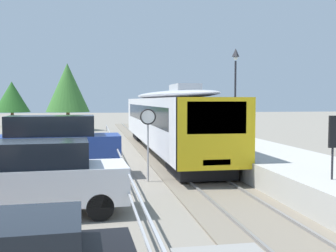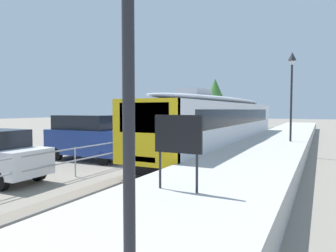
{
  "view_description": "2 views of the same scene",
  "coord_description": "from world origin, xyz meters",
  "px_view_note": "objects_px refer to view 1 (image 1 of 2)",
  "views": [
    {
      "loc": [
        -4.15,
        -1.36,
        3.13
      ],
      "look_at": [
        -1.0,
        16.09,
        2.0
      ],
      "focal_mm": 43.34,
      "sensor_mm": 36.0,
      "label": 1
    },
    {
      "loc": [
        5.89,
        2.42,
        2.82
      ],
      "look_at": [
        -1.0,
        16.09,
        2.0
      ],
      "focal_mm": 32.62,
      "sensor_mm": 36.0,
      "label": 2
    }
  ],
  "objects_px": {
    "platform_lamp_mid_platform": "(235,76)",
    "speed_limit_sign": "(148,127)",
    "parked_van_blue": "(57,146)",
    "parked_suv_white": "(39,177)",
    "commuter_train": "(166,117)"
  },
  "relations": [
    {
      "from": "parked_suv_white",
      "to": "platform_lamp_mid_platform",
      "type": "bearing_deg",
      "value": 51.08
    },
    {
      "from": "speed_limit_sign",
      "to": "parked_suv_white",
      "type": "distance_m",
      "value": 5.45
    },
    {
      "from": "platform_lamp_mid_platform",
      "to": "speed_limit_sign",
      "type": "xyz_separation_m",
      "value": [
        -6.4,
        -8.21,
        -2.5
      ]
    },
    {
      "from": "commuter_train",
      "to": "parked_van_blue",
      "type": "relative_size",
      "value": 4.14
    },
    {
      "from": "speed_limit_sign",
      "to": "parked_van_blue",
      "type": "distance_m",
      "value": 3.94
    },
    {
      "from": "platform_lamp_mid_platform",
      "to": "parked_suv_white",
      "type": "relative_size",
      "value": 1.14
    },
    {
      "from": "platform_lamp_mid_platform",
      "to": "parked_suv_white",
      "type": "xyz_separation_m",
      "value": [
        -9.89,
        -12.25,
        -3.56
      ]
    },
    {
      "from": "platform_lamp_mid_platform",
      "to": "parked_van_blue",
      "type": "bearing_deg",
      "value": -146.19
    },
    {
      "from": "commuter_train",
      "to": "parked_suv_white",
      "type": "distance_m",
      "value": 13.55
    },
    {
      "from": "platform_lamp_mid_platform",
      "to": "speed_limit_sign",
      "type": "distance_m",
      "value": 10.71
    },
    {
      "from": "commuter_train",
      "to": "parked_suv_white",
      "type": "bearing_deg",
      "value": -114.74
    },
    {
      "from": "parked_suv_white",
      "to": "parked_van_blue",
      "type": "bearing_deg",
      "value": 90.25
    },
    {
      "from": "parked_suv_white",
      "to": "parked_van_blue",
      "type": "xyz_separation_m",
      "value": [
        -0.02,
        5.61,
        0.23
      ]
    },
    {
      "from": "platform_lamp_mid_platform",
      "to": "parked_suv_white",
      "type": "height_order",
      "value": "platform_lamp_mid_platform"
    },
    {
      "from": "speed_limit_sign",
      "to": "parked_suv_white",
      "type": "xyz_separation_m",
      "value": [
        -3.49,
        -4.04,
        -1.06
      ]
    }
  ]
}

